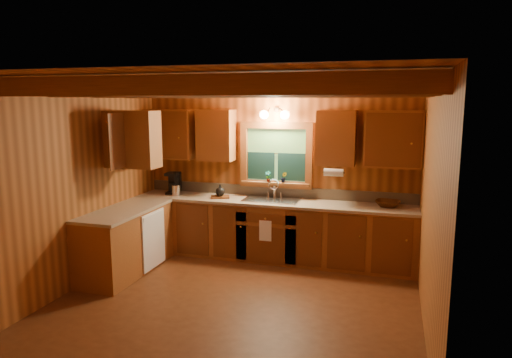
{
  "coord_description": "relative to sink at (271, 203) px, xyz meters",
  "views": [
    {
      "loc": [
        1.71,
        -4.9,
        2.35
      ],
      "look_at": [
        0.0,
        0.8,
        1.35
      ],
      "focal_mm": 32.35,
      "sensor_mm": 36.0,
      "label": 1
    }
  ],
  "objects": [
    {
      "name": "paper_towel_roll",
      "position": [
        0.92,
        -0.07,
        0.51
      ],
      "size": [
        0.27,
        0.11,
        0.11
      ],
      "primitive_type": "cylinder",
      "rotation": [
        0.0,
        1.57,
        0.0
      ],
      "color": "white",
      "rests_on": "upper_cabinets"
    },
    {
      "name": "room",
      "position": [
        0.0,
        -1.6,
        0.44
      ],
      "size": [
        4.2,
        4.2,
        4.2
      ],
      "color": "#572D15",
      "rests_on": "ground"
    },
    {
      "name": "base_cabinets",
      "position": [
        -0.49,
        -0.32,
        -0.43
      ],
      "size": [
        4.2,
        2.22,
        0.86
      ],
      "color": "brown",
      "rests_on": "ground"
    },
    {
      "name": "countertop",
      "position": [
        -0.48,
        -0.31,
        0.02
      ],
      "size": [
        4.2,
        2.24,
        0.04
      ],
      "color": "#9E886D",
      "rests_on": "base_cabinets"
    },
    {
      "name": "utensil_crock",
      "position": [
        -1.52,
        -0.08,
        0.14
      ],
      "size": [
        0.13,
        0.13,
        0.38
      ],
      "rotation": [
        0.0,
        0.0,
        -0.4
      ],
      "color": "silver",
      "rests_on": "countertop"
    },
    {
      "name": "sink",
      "position": [
        0.0,
        0.0,
        0.0
      ],
      "size": [
        0.82,
        0.48,
        0.43
      ],
      "color": "silver",
      "rests_on": "countertop"
    },
    {
      "name": "cutting_board",
      "position": [
        -0.8,
        -0.06,
        0.06
      ],
      "size": [
        0.33,
        0.29,
        0.02
      ],
      "primitive_type": "cube",
      "rotation": [
        0.0,
        0.0,
        0.39
      ],
      "color": "#5D2E13",
      "rests_on": "countertop"
    },
    {
      "name": "potted_plant_right",
      "position": [
        0.13,
        0.21,
        0.37
      ],
      "size": [
        0.1,
        0.09,
        0.16
      ],
      "primitive_type": "imported",
      "rotation": [
        0.0,
        0.0,
        0.17
      ],
      "color": "#5D2E13",
      "rests_on": "window_sill"
    },
    {
      "name": "backsplash",
      "position": [
        0.0,
        0.28,
        0.12
      ],
      "size": [
        4.2,
        0.02,
        0.16
      ],
      "primitive_type": "cube",
      "color": "#9A8467",
      "rests_on": "room"
    },
    {
      "name": "window_sill",
      "position": [
        0.0,
        0.22,
        0.26
      ],
      "size": [
        1.06,
        0.14,
        0.04
      ],
      "primitive_type": "cube",
      "color": "brown",
      "rests_on": "room"
    },
    {
      "name": "upper_cabinets",
      "position": [
        -0.56,
        -0.18,
        0.98
      ],
      "size": [
        4.19,
        1.77,
        0.78
      ],
      "color": "brown",
      "rests_on": "room"
    },
    {
      "name": "dishwasher_panel",
      "position": [
        -1.47,
        -0.92,
        -0.43
      ],
      "size": [
        0.02,
        0.6,
        0.8
      ],
      "primitive_type": "cube",
      "color": "white",
      "rests_on": "base_cabinets"
    },
    {
      "name": "teakettle",
      "position": [
        -0.8,
        -0.06,
        0.14
      ],
      "size": [
        0.14,
        0.14,
        0.18
      ],
      "rotation": [
        0.0,
        0.0,
        0.16
      ],
      "color": "black",
      "rests_on": "cutting_board"
    },
    {
      "name": "ceiling_beams",
      "position": [
        0.0,
        -1.6,
        1.63
      ],
      "size": [
        4.2,
        2.54,
        0.18
      ],
      "color": "brown",
      "rests_on": "room"
    },
    {
      "name": "dish_towel",
      "position": [
        0.0,
        -0.34,
        -0.34
      ],
      "size": [
        0.18,
        0.01,
        0.3
      ],
      "primitive_type": "cube",
      "color": "white",
      "rests_on": "base_cabinets"
    },
    {
      "name": "potted_plant_left",
      "position": [
        -0.11,
        0.19,
        0.37
      ],
      "size": [
        0.09,
        0.06,
        0.17
      ],
      "primitive_type": "imported",
      "rotation": [
        0.0,
        0.0,
        -0.04
      ],
      "color": "#5D2E13",
      "rests_on": "window_sill"
    },
    {
      "name": "wicker_basket",
      "position": [
        1.67,
        0.06,
        0.09
      ],
      "size": [
        0.38,
        0.38,
        0.09
      ],
      "primitive_type": "imported",
      "rotation": [
        0.0,
        0.0,
        -0.11
      ],
      "color": "#48230C",
      "rests_on": "countertop"
    },
    {
      "name": "coffee_maker",
      "position": [
        -1.64,
        0.07,
        0.21
      ],
      "size": [
        0.19,
        0.25,
        0.34
      ],
      "rotation": [
        0.0,
        0.0,
        0.16
      ],
      "color": "black",
      "rests_on": "countertop"
    },
    {
      "name": "window",
      "position": [
        0.0,
        0.26,
        0.67
      ],
      "size": [
        1.12,
        0.08,
        1.0
      ],
      "color": "brown",
      "rests_on": "room"
    },
    {
      "name": "wall_sconce",
      "position": [
        0.0,
        0.14,
        1.31
      ],
      "size": [
        0.45,
        0.21,
        0.17
      ],
      "color": "black",
      "rests_on": "room"
    }
  ]
}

